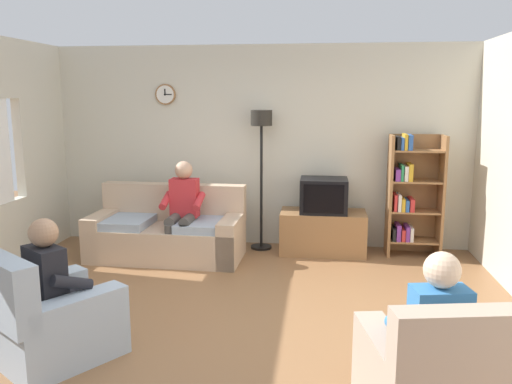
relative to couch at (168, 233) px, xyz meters
The scene contains 12 objects.
ground_plane 2.14m from the couch, 58.87° to the right, with size 12.00×12.00×0.00m, color #8C603D.
back_wall_assembly 1.73m from the couch, 37.87° to the left, with size 6.20×0.17×2.70m.
couch is the anchor object (origin of this frame).
tv_stand 2.01m from the couch, 12.66° to the left, with size 1.10×0.56×0.55m.
tv 2.05m from the couch, 11.98° to the left, with size 0.60×0.49×0.44m.
bookshelf 3.14m from the couch, ahead, with size 0.68×0.36×1.56m.
floor_lamp 1.70m from the couch, 25.36° to the left, with size 0.28×0.28×1.85m.
armchair_near_window 2.63m from the couch, 93.48° to the right, with size 1.16×1.18×0.90m.
armchair_near_bookshelf 4.10m from the couch, 49.96° to the right, with size 0.95×1.01×0.90m.
person_on_couch 0.46m from the couch, 25.24° to the right, with size 0.52×0.54×1.24m.
person_in_left_armchair 2.57m from the couch, 92.44° to the right, with size 0.61×0.64×1.12m.
person_in_right_armchair 4.03m from the couch, 49.34° to the right, with size 0.56×0.58×1.12m.
Camera 1 is at (0.81, -4.37, 2.02)m, focal length 36.38 mm.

